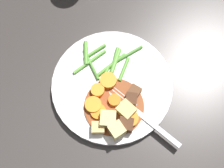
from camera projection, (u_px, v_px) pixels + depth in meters
ground_plane at (112, 87)px, 0.63m from camera, size 3.00×3.00×0.00m
dinner_plate at (112, 85)px, 0.62m from camera, size 0.25×0.25×0.02m
stew_sauce at (114, 106)px, 0.60m from camera, size 0.12×0.12×0.00m
carrot_slice_0 at (108, 81)px, 0.61m from camera, size 0.05×0.05×0.01m
carrot_slice_1 at (114, 100)px, 0.60m from camera, size 0.03×0.03×0.01m
carrot_slice_2 at (98, 112)px, 0.59m from camera, size 0.04×0.04×0.01m
carrot_slice_3 at (130, 119)px, 0.58m from camera, size 0.04×0.04×0.01m
carrot_slice_4 at (93, 105)px, 0.59m from camera, size 0.04×0.04×0.01m
carrot_slice_5 at (98, 90)px, 0.61m from camera, size 0.04×0.04×0.01m
potato_chunk_0 at (117, 130)px, 0.57m from camera, size 0.03×0.03×0.03m
potato_chunk_1 at (126, 110)px, 0.58m from camera, size 0.04×0.04×0.02m
potato_chunk_2 at (98, 128)px, 0.57m from camera, size 0.03×0.03×0.02m
potato_chunk_3 at (108, 119)px, 0.58m from camera, size 0.04×0.04×0.03m
meat_chunk_0 at (127, 124)px, 0.58m from camera, size 0.04×0.04×0.02m
meat_chunk_1 at (134, 93)px, 0.60m from camera, size 0.03×0.04×0.02m
meat_chunk_2 at (131, 99)px, 0.59m from camera, size 0.03×0.03×0.02m
green_bean_0 at (95, 52)px, 0.64m from camera, size 0.02×0.05×0.01m
green_bean_1 at (103, 79)px, 0.62m from camera, size 0.05×0.04×0.01m
green_bean_2 at (130, 54)px, 0.64m from camera, size 0.02×0.06×0.01m
green_bean_3 at (124, 69)px, 0.62m from camera, size 0.05×0.04×0.01m
green_bean_4 at (116, 61)px, 0.63m from camera, size 0.05×0.04×0.01m
green_bean_5 at (114, 63)px, 0.63m from camera, size 0.07×0.04×0.01m
green_bean_6 at (86, 53)px, 0.64m from camera, size 0.06×0.02×0.01m
green_bean_7 at (90, 62)px, 0.63m from camera, size 0.04×0.08×0.01m
green_bean_8 at (111, 65)px, 0.63m from camera, size 0.04×0.07×0.01m
green_bean_9 at (91, 64)px, 0.63m from camera, size 0.08×0.02×0.01m
fork at (142, 116)px, 0.59m from camera, size 0.16×0.11×0.00m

